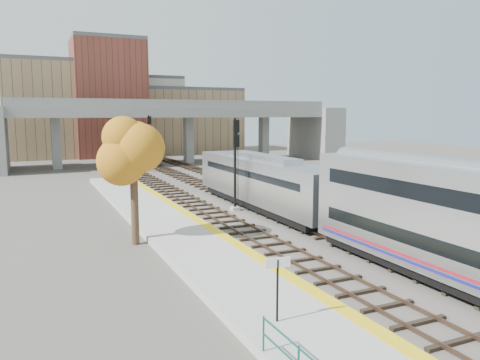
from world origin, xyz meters
name	(u,v)px	position (x,y,z in m)	size (l,w,h in m)	color
ground	(310,236)	(0.00, 0.00, 0.00)	(160.00, 160.00, 0.00)	#47423D
platform	(199,247)	(-7.25, 0.00, 0.17)	(4.50, 60.00, 0.35)	#9E9E99
yellow_strip	(230,240)	(-5.35, 0.00, 0.35)	(0.70, 60.00, 0.01)	yellow
tracks	(240,200)	(0.93, 12.50, 0.08)	(10.70, 95.00, 0.25)	black
overpass	(175,125)	(4.92, 45.00, 5.81)	(54.00, 12.00, 9.50)	slate
buildings_far	(123,112)	(1.26, 66.57, 7.88)	(43.00, 21.00, 20.60)	#947856
parking_lot	(283,173)	(14.00, 28.00, 0.02)	(14.00, 18.00, 0.04)	black
locomotive	(262,181)	(1.00, 8.48, 2.28)	(3.02, 19.05, 4.10)	#A8AAB2
signal_mast_near	(235,165)	(-1.10, 8.87, 3.58)	(0.60, 0.64, 7.17)	#9E9E99
signal_mast_mid	(234,159)	(3.00, 18.38, 3.06)	(0.60, 0.64, 6.41)	#9E9E99
signal_mast_far	(150,143)	(-1.10, 36.51, 3.69)	(0.60, 0.64, 7.33)	#9E9E99
station_sign	(278,276)	(-8.03, -10.37, 1.98)	(0.90, 0.20, 2.27)	black
tree	(133,151)	(-10.18, 2.58, 5.39)	(3.60, 3.60, 7.26)	#382619
car_a	(278,174)	(10.84, 23.57, 0.59)	(1.31, 3.25, 1.11)	#99999E
car_b	(283,168)	(14.13, 28.29, 0.58)	(1.14, 3.28, 1.08)	#99999E
car_c	(297,165)	(17.36, 30.03, 0.69)	(1.81, 4.45, 1.29)	#99999E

